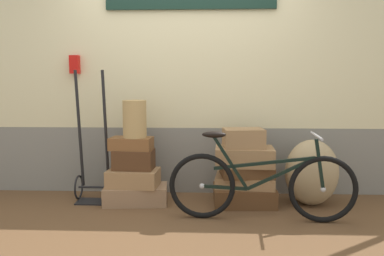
{
  "coord_description": "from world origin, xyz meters",
  "views": [
    {
      "loc": [
        0.27,
        -3.6,
        1.28
      ],
      "look_at": [
        0.1,
        0.25,
        0.81
      ],
      "focal_mm": 36.53,
      "sensor_mm": 36.0,
      "label": 1
    }
  ],
  "objects": [
    {
      "name": "suitcase_6",
      "position": [
        0.66,
        0.37,
        0.36
      ],
      "size": [
        0.55,
        0.45,
        0.11
      ],
      "primitive_type": "cube",
      "rotation": [
        0.0,
        0.0,
        0.09
      ],
      "color": "brown",
      "rests_on": "suitcase_5"
    },
    {
      "name": "suitcase_5",
      "position": [
        0.64,
        0.37,
        0.24
      ],
      "size": [
        0.63,
        0.45,
        0.11
      ],
      "primitive_type": "cube",
      "rotation": [
        0.0,
        0.0,
        -0.09
      ],
      "color": "#9E754C",
      "rests_on": "suitcase_4"
    },
    {
      "name": "luggage_trolley",
      "position": [
        -0.96,
        0.44,
        0.35
      ],
      "size": [
        0.36,
        0.35,
        1.39
      ],
      "color": "black",
      "rests_on": "ground"
    },
    {
      "name": "wicker_basket",
      "position": [
        -0.49,
        0.35,
        0.89
      ],
      "size": [
        0.24,
        0.24,
        0.39
      ],
      "primitive_type": "cylinder",
      "color": "tan",
      "rests_on": "suitcase_3"
    },
    {
      "name": "station_building",
      "position": [
        0.01,
        0.85,
        1.24
      ],
      "size": [
        7.28,
        0.74,
        2.47
      ],
      "color": "gray",
      "rests_on": "ground"
    },
    {
      "name": "ground",
      "position": [
        0.0,
        0.0,
        -0.03
      ],
      "size": [
        9.28,
        5.2,
        0.06
      ],
      "primitive_type": "cube",
      "color": "brown"
    },
    {
      "name": "burlap_sack",
      "position": [
        1.33,
        0.37,
        0.34
      ],
      "size": [
        0.54,
        0.46,
        0.68
      ],
      "primitive_type": "ellipsoid",
      "color": "tan",
      "rests_on": "ground"
    },
    {
      "name": "suitcase_4",
      "position": [
        0.64,
        0.34,
        0.09
      ],
      "size": [
        0.63,
        0.45,
        0.19
      ],
      "primitive_type": "cube",
      "rotation": [
        0.0,
        0.0,
        0.03
      ],
      "color": "brown",
      "rests_on": "ground"
    },
    {
      "name": "suitcase_1",
      "position": [
        -0.51,
        0.33,
        0.27
      ],
      "size": [
        0.54,
        0.37,
        0.17
      ],
      "primitive_type": "cube",
      "rotation": [
        0.0,
        0.0,
        -0.07
      ],
      "color": "#9E754C",
      "rests_on": "suitcase_0"
    },
    {
      "name": "suitcase_0",
      "position": [
        -0.49,
        0.33,
        0.09
      ],
      "size": [
        0.67,
        0.41,
        0.19
      ],
      "primitive_type": "cube",
      "rotation": [
        0.0,
        0.0,
        0.09
      ],
      "color": "#937051",
      "rests_on": "ground"
    },
    {
      "name": "suitcase_7",
      "position": [
        0.63,
        0.35,
        0.5
      ],
      "size": [
        0.6,
        0.42,
        0.19
      ],
      "primitive_type": "cube",
      "rotation": [
        0.0,
        0.0,
        -0.04
      ],
      "color": "#9E754C",
      "rests_on": "suitcase_6"
    },
    {
      "name": "suitcase_2",
      "position": [
        -0.51,
        0.35,
        0.46
      ],
      "size": [
        0.42,
        0.28,
        0.2
      ],
      "primitive_type": "cube",
      "rotation": [
        0.0,
        0.0,
        -0.07
      ],
      "color": "#4C2D19",
      "rests_on": "suitcase_1"
    },
    {
      "name": "suitcase_3",
      "position": [
        -0.53,
        0.36,
        0.63
      ],
      "size": [
        0.45,
        0.28,
        0.13
      ],
      "primitive_type": "cube",
      "rotation": [
        0.0,
        0.0,
        -0.09
      ],
      "color": "brown",
      "rests_on": "suitcase_2"
    },
    {
      "name": "bicycle",
      "position": [
        0.74,
        -0.11,
        0.33
      ],
      "size": [
        1.7,
        0.46,
        0.82
      ],
      "color": "black",
      "rests_on": "ground"
    },
    {
      "name": "suitcase_8",
      "position": [
        0.62,
        0.34,
        0.69
      ],
      "size": [
        0.43,
        0.32,
        0.19
      ],
      "primitive_type": "cube",
      "rotation": [
        0.0,
        0.0,
        0.11
      ],
      "color": "#9E754C",
      "rests_on": "suitcase_7"
    }
  ]
}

